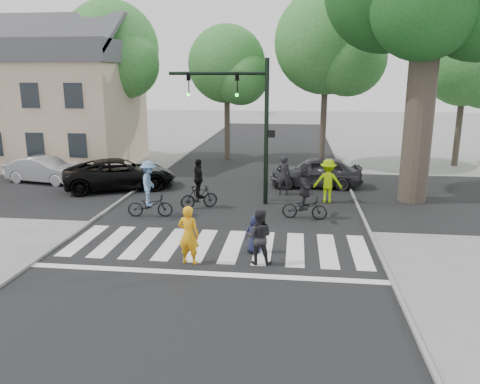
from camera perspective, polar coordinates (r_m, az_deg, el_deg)
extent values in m
plane|color=gray|center=(14.23, -3.49, -7.96)|extent=(120.00, 120.00, 0.00)
cube|color=black|center=(18.89, -0.78, -2.30)|extent=(10.00, 70.00, 0.01)
cube|color=black|center=(21.77, 0.28, -0.09)|extent=(70.00, 10.00, 0.01)
cube|color=gray|center=(20.16, -15.15, -1.62)|extent=(0.10, 70.00, 0.10)
cube|color=gray|center=(18.91, 14.59, -2.62)|extent=(0.10, 70.00, 0.10)
cube|color=silver|center=(16.47, -18.50, -5.54)|extent=(0.55, 3.00, 0.01)
cube|color=silver|center=(16.08, -15.26, -5.78)|extent=(0.55, 3.00, 0.01)
cube|color=silver|center=(15.74, -11.87, -6.01)|extent=(0.55, 3.00, 0.01)
cube|color=silver|center=(15.45, -8.33, -6.23)|extent=(0.55, 3.00, 0.01)
cube|color=silver|center=(15.23, -4.67, -6.43)|extent=(0.55, 3.00, 0.01)
cube|color=silver|center=(15.07, -0.92, -6.61)|extent=(0.55, 3.00, 0.01)
cube|color=silver|center=(14.97, 2.90, -6.77)|extent=(0.55, 3.00, 0.01)
cube|color=silver|center=(14.94, 6.75, -6.89)|extent=(0.55, 3.00, 0.01)
cube|color=silver|center=(14.98, 10.61, -6.99)|extent=(0.55, 3.00, 0.01)
cube|color=silver|center=(15.09, 14.43, -7.05)|extent=(0.55, 3.00, 0.01)
cube|color=silver|center=(13.14, -4.44, -9.86)|extent=(10.00, 0.30, 0.01)
cylinder|color=black|center=(19.35, 3.22, 7.13)|extent=(0.18, 0.18, 6.00)
cylinder|color=black|center=(19.44, -2.76, 14.26)|extent=(4.00, 0.14, 0.14)
imported|color=black|center=(19.32, -0.34, 12.94)|extent=(0.16, 0.20, 1.00)
sphere|color=#19E533|center=(19.22, -0.38, 11.74)|extent=(0.14, 0.14, 0.14)
imported|color=black|center=(19.68, -6.28, 12.88)|extent=(0.16, 0.20, 1.00)
sphere|color=#19E533|center=(19.57, -6.33, 11.70)|extent=(0.14, 0.14, 0.14)
cube|color=black|center=(19.33, 3.88, 7.11)|extent=(0.28, 0.18, 0.30)
cube|color=#FF660C|center=(19.33, 4.21, 7.10)|extent=(0.02, 0.14, 0.20)
cube|color=white|center=(19.27, 3.26, 9.49)|extent=(0.90, 0.04, 0.18)
cylinder|color=brown|center=(21.16, 20.95, 8.19)|extent=(1.20, 1.20, 7.00)
cylinder|color=brown|center=(21.00, 22.65, 16.23)|extent=(1.29, 1.74, 2.93)
sphere|color=#134816|center=(19.76, 21.61, 20.32)|extent=(4.00, 4.00, 4.00)
cylinder|color=brown|center=(33.56, -22.73, 8.96)|extent=(0.36, 0.36, 5.95)
sphere|color=#2E7530|center=(33.49, -23.29, 14.75)|extent=(5.20, 5.20, 5.20)
sphere|color=#2E7530|center=(32.29, -22.20, 13.40)|extent=(3.64, 3.64, 3.64)
cylinder|color=brown|center=(30.93, -15.02, 9.68)|extent=(0.36, 0.36, 6.44)
sphere|color=#2E7530|center=(30.90, -15.47, 16.49)|extent=(5.80, 5.80, 5.80)
sphere|color=#2E7530|center=(29.64, -13.85, 14.92)|extent=(4.06, 4.06, 4.06)
cylinder|color=brown|center=(30.20, -1.58, 9.25)|extent=(0.36, 0.36, 5.60)
sphere|color=#2E7530|center=(30.10, -1.62, 15.33)|extent=(4.80, 4.80, 4.80)
sphere|color=#2E7530|center=(29.25, 0.09, 13.80)|extent=(3.36, 3.36, 3.36)
cylinder|color=brown|center=(28.58, 10.18, 9.89)|extent=(0.36, 0.36, 6.72)
sphere|color=#2E7530|center=(28.57, 10.53, 17.59)|extent=(6.00, 6.00, 6.00)
sphere|color=#2E7530|center=(27.72, 13.12, 15.59)|extent=(4.20, 4.20, 4.20)
cylinder|color=brown|center=(30.90, 25.17, 7.92)|extent=(0.36, 0.36, 5.46)
sphere|color=#2E7530|center=(30.79, 25.79, 13.68)|extent=(4.60, 4.60, 4.60)
cube|color=beige|center=(30.44, -20.61, 8.79)|extent=(8.00, 7.00, 6.00)
cube|color=#47474C|center=(30.38, -21.21, 15.55)|extent=(8.40, 7.40, 1.20)
cube|color=#47474C|center=(28.81, -23.17, 17.51)|extent=(8.40, 3.69, 2.44)
cube|color=#47474C|center=(32.09, -19.78, 17.33)|extent=(8.40, 3.69, 2.44)
cube|color=black|center=(27.51, -23.70, 5.30)|extent=(1.00, 0.06, 1.30)
cube|color=black|center=(27.29, -24.24, 10.69)|extent=(1.00, 0.06, 1.30)
cube|color=black|center=(26.38, -19.18, 5.37)|extent=(1.00, 0.06, 1.30)
cube|color=black|center=(26.15, -19.65, 11.01)|extent=(1.00, 0.06, 1.30)
cube|color=gray|center=(26.75, -20.96, 2.50)|extent=(2.00, 1.20, 0.80)
imported|color=orange|center=(13.55, -6.28, -5.23)|extent=(0.70, 0.53, 1.74)
imported|color=#1A1D3B|center=(14.37, 1.76, -5.18)|extent=(0.61, 0.43, 1.19)
imported|color=black|center=(13.49, 2.33, -5.49)|extent=(0.83, 0.66, 1.63)
imported|color=black|center=(18.35, -10.90, -1.60)|extent=(1.80, 0.81, 0.91)
imported|color=#6184AF|center=(18.14, -11.02, 1.06)|extent=(0.78, 1.20, 1.75)
imported|color=black|center=(19.26, -5.02, -0.60)|extent=(1.60, 1.11, 0.94)
imported|color=black|center=(19.08, -5.07, 1.62)|extent=(0.79, 1.03, 1.62)
imported|color=black|center=(17.91, 7.88, -1.88)|extent=(1.76, 0.75, 0.90)
imported|color=black|center=(17.70, 7.97, 0.79)|extent=(0.65, 1.63, 1.72)
imported|color=black|center=(23.16, -14.38, 2.15)|extent=(5.77, 4.31, 1.46)
imported|color=#BCBDC2|center=(25.77, -22.72, 2.53)|extent=(4.20, 2.09, 1.32)
imported|color=#2D2D31|center=(23.11, 9.22, 2.45)|extent=(4.46, 1.90, 1.50)
imported|color=#A9DE05|center=(20.31, 10.67, 1.32)|extent=(1.26, 0.79, 1.87)
imported|color=black|center=(21.37, 5.30, 2.05)|extent=(0.71, 0.52, 1.81)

